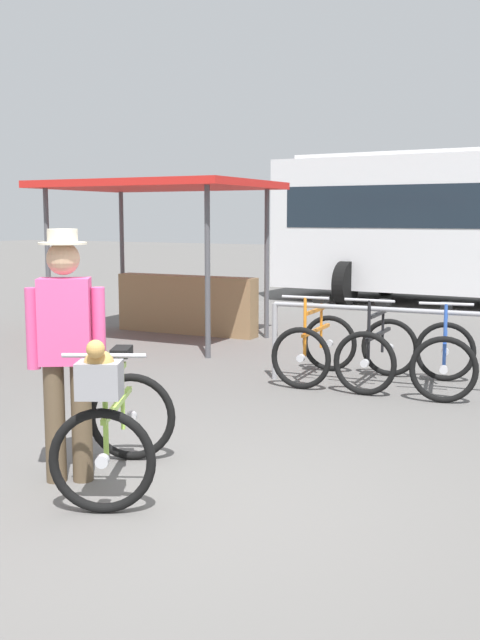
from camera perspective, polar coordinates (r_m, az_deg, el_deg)
ground_plane at (r=4.98m, az=-3.91°, el=-13.40°), size 80.00×80.00×0.00m
bike_rack_rail at (r=7.96m, az=10.90°, el=-0.72°), size 2.50×0.25×0.88m
racked_bike_orange at (r=8.39m, az=5.78°, el=-2.05°), size 0.75×1.14×0.97m
racked_bike_black at (r=8.20m, az=10.43°, el=-2.37°), size 0.72×1.12×0.97m
racked_bike_blue at (r=8.06m, az=15.27°, el=-2.69°), size 0.88×1.20×0.97m
featured_bicycle at (r=5.04m, az=-9.53°, el=-7.44°), size 1.08×1.26×1.09m
person_with_featured_bike at (r=5.18m, az=-13.07°, el=-1.87°), size 0.46×0.36×1.72m
market_stall at (r=11.26m, az=-5.21°, el=5.74°), size 3.18×2.40×2.30m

